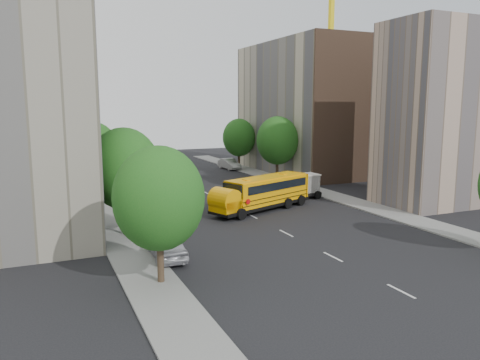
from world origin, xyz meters
TOP-DOWN VIEW (x-y plane):
  - ground at (0.00, 0.00)m, footprint 120.00×120.00m
  - sidewalk_left at (-11.50, 5.00)m, footprint 3.00×80.00m
  - sidewalk_right at (11.50, 5.00)m, footprint 3.00×80.00m
  - lane_markings at (0.00, 10.00)m, footprint 0.15×64.00m
  - building_left_cream at (-18.00, 6.00)m, footprint 10.00×26.00m
  - building_left_redbrick at (-18.00, 28.00)m, footprint 10.00×15.00m
  - building_left_near at (-18.00, -4.50)m, footprint 10.00×7.00m
  - building_right_near at (18.00, -4.50)m, footprint 10.00×7.00m
  - building_right_far at (18.00, 20.00)m, footprint 10.00×22.00m
  - building_right_sidewall at (18.00, 9.00)m, footprint 10.10×0.30m
  - tower_crane at (30.25, 28.00)m, footprint 28.50×1.20m
  - street_tree_0 at (-11.00, -14.00)m, footprint 4.80×4.80m
  - street_tree_1 at (-11.00, -4.00)m, footprint 5.12×5.12m
  - street_tree_2 at (-11.00, 14.00)m, footprint 4.99×4.99m
  - street_tree_4 at (11.00, 14.00)m, footprint 5.25×5.25m
  - street_tree_5 at (11.00, 26.00)m, footprint 4.86×4.86m
  - school_bus at (1.69, -0.33)m, footprint 11.02×6.32m
  - safari_truck at (6.94, 3.00)m, footprint 5.89×2.38m
  - parked_car_0 at (-9.60, -9.98)m, footprint 2.07×4.78m
  - parked_car_1 at (-9.60, 10.88)m, footprint 1.67×4.23m
  - parked_car_2 at (-8.80, 19.71)m, footprint 2.45×5.07m
  - parked_car_5 at (9.60, 26.43)m, footprint 2.05×4.93m

SIDE VIEW (x-z plane):
  - ground at x=0.00m, z-range 0.00..0.00m
  - lane_markings at x=0.00m, z-range 0.00..0.01m
  - sidewalk_left at x=-11.50m, z-range 0.00..0.12m
  - sidewalk_right at x=11.50m, z-range 0.00..0.12m
  - parked_car_1 at x=-9.60m, z-range 0.00..1.37m
  - parked_car_2 at x=-8.80m, z-range 0.00..1.39m
  - parked_car_5 at x=9.60m, z-range 0.00..1.58m
  - parked_car_0 at x=-9.60m, z-range 0.00..1.60m
  - safari_truck at x=6.94m, z-range 0.07..2.56m
  - school_bus at x=1.69m, z-range 0.18..3.26m
  - street_tree_0 at x=-11.00m, z-range 0.94..8.35m
  - street_tree_5 at x=11.00m, z-range 0.95..8.46m
  - street_tree_2 at x=-11.00m, z-range 0.97..8.68m
  - street_tree_1 at x=-11.00m, z-range 1.00..8.90m
  - street_tree_4 at x=11.00m, z-range 1.02..9.13m
  - building_left_redbrick at x=-18.00m, z-range 0.00..13.00m
  - building_left_near at x=-18.00m, z-range 0.00..17.00m
  - building_right_near at x=18.00m, z-range 0.00..17.00m
  - building_right_far at x=18.00m, z-range 0.00..18.00m
  - building_right_sidewall at x=18.00m, z-range 0.00..18.00m
  - building_left_cream at x=-18.00m, z-range 0.00..20.00m
  - tower_crane at x=30.25m, z-range 6.60..42.35m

